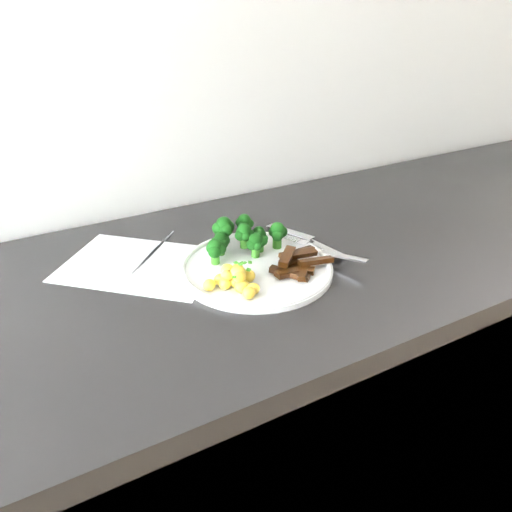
# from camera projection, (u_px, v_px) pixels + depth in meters

# --- Properties ---
(counter) EXTENTS (2.52, 0.63, 0.94)m
(counter) POSITION_uv_depth(u_px,v_px,m) (238.00, 452.00, 1.12)
(counter) COLOR black
(counter) RESTS_ON ground
(recipe_paper) EXTENTS (0.33, 0.33, 0.00)m
(recipe_paper) POSITION_uv_depth(u_px,v_px,m) (140.00, 264.00, 0.91)
(recipe_paper) COLOR silver
(recipe_paper) RESTS_ON counter
(plate) EXTENTS (0.27, 0.27, 0.02)m
(plate) POSITION_uv_depth(u_px,v_px,m) (256.00, 267.00, 0.89)
(plate) COLOR white
(plate) RESTS_ON counter
(broccoli) EXTENTS (0.17, 0.12, 0.06)m
(broccoli) POSITION_uv_depth(u_px,v_px,m) (240.00, 235.00, 0.93)
(broccoli) COLOR #296518
(broccoli) RESTS_ON plate
(potatoes) EXTENTS (0.09, 0.08, 0.04)m
(potatoes) POSITION_uv_depth(u_px,v_px,m) (236.00, 279.00, 0.82)
(potatoes) COLOR #F3C348
(potatoes) RESTS_ON plate
(beef_strips) EXTENTS (0.12, 0.09, 0.03)m
(beef_strips) POSITION_uv_depth(u_px,v_px,m) (296.00, 264.00, 0.88)
(beef_strips) COLOR black
(beef_strips) RESTS_ON plate
(fork) EXTENTS (0.09, 0.17, 0.02)m
(fork) POSITION_uv_depth(u_px,v_px,m) (324.00, 251.00, 0.92)
(fork) COLOR silver
(fork) RESTS_ON plate
(knife) EXTENTS (0.07, 0.20, 0.02)m
(knife) POSITION_uv_depth(u_px,v_px,m) (317.00, 245.00, 0.96)
(knife) COLOR silver
(knife) RESTS_ON plate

